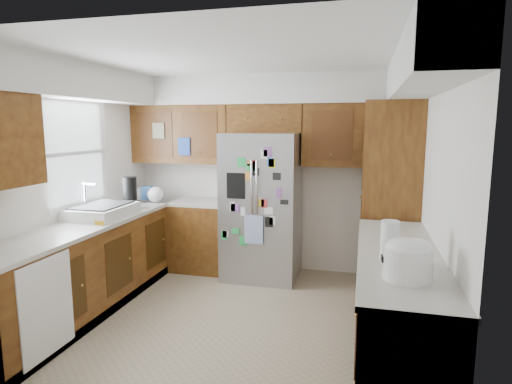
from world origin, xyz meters
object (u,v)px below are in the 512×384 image
Objects in this scene: pantry at (389,198)px; paper_towel at (390,241)px; rice_cooker at (408,258)px; fridge at (262,206)px.

pantry is 1.88m from paper_towel.
pantry reaches higher than paper_towel.
pantry is 7.27× the size of paper_towel.
rice_cooker is 0.37m from paper_towel.
fridge reaches higher than paper_towel.
paper_towel reaches higher than rice_cooker.
pantry is at bearing 87.14° from paper_towel.
pantry reaches higher than rice_cooker.
pantry is 2.24m from rice_cooker.
paper_towel is at bearing 104.55° from rice_cooker.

